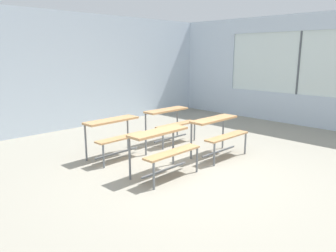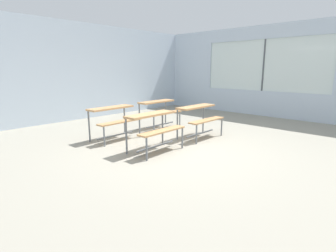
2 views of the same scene
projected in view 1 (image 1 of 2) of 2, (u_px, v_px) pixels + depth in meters
name	position (u px, v px, depth m)	size (l,w,h in m)	color
ground	(190.00, 176.00, 5.34)	(10.00, 9.00, 0.05)	gray
wall_back	(58.00, 72.00, 8.12)	(10.00, 0.12, 3.00)	silver
wall_right	(322.00, 74.00, 8.34)	(0.12, 9.00, 3.00)	silver
desk_bench_r0c0	(163.00, 142.00, 5.18)	(1.11, 0.61, 0.74)	tan
desk_bench_r0c1	(218.00, 128.00, 6.16)	(1.10, 0.60, 0.74)	tan
desk_bench_r1c0	(115.00, 129.00, 6.07)	(1.12, 0.62, 0.74)	tan
desk_bench_r1c1	(170.00, 118.00, 7.15)	(1.10, 0.59, 0.74)	tan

